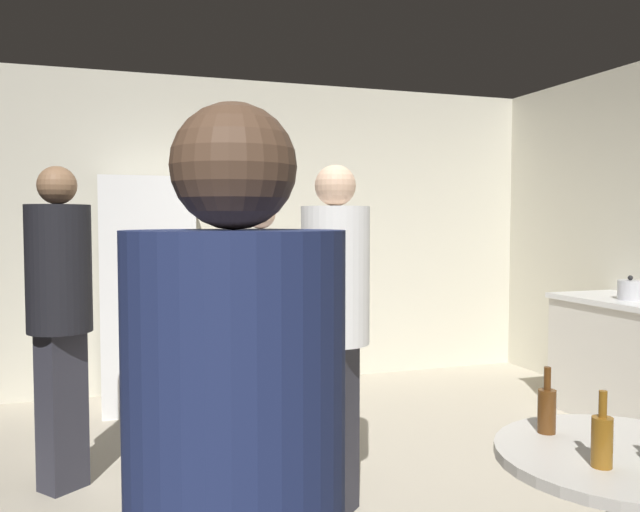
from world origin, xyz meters
name	(u,v)px	position (x,y,z in m)	size (l,w,h in m)	color
ground_plane	(380,510)	(0.00, 0.00, -0.05)	(5.20, 5.20, 0.10)	#B2A893
wall_back	(262,234)	(0.00, 2.63, 1.35)	(5.32, 0.06, 2.70)	beige
refrigerator	(147,293)	(-1.04, 2.20, 0.90)	(0.70, 0.68, 1.80)	white
kettle	(630,290)	(2.23, 0.62, 0.97)	(0.24, 0.17, 0.18)	#B2B2B7
foreground_table	(623,484)	(0.20, -1.43, 0.63)	(0.80, 0.80, 0.73)	beige
beer_bottle_amber	(602,439)	(0.04, -1.51, 0.82)	(0.06, 0.06, 0.23)	#8C5919
beer_bottle_brown	(547,409)	(0.09, -1.20, 0.82)	(0.06, 0.06, 0.23)	#593314
person_in_black_shirt	(60,301)	(-1.58, 0.70, 1.03)	(0.48, 0.48, 1.76)	#2D2D38
person_in_white_shirt	(335,310)	(-0.27, -0.04, 1.02)	(0.48, 0.48, 1.74)	#2D2D38
person_in_gray_shirt	(261,307)	(-0.44, 0.84, 0.94)	(0.48, 0.48, 1.61)	#2D2D38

